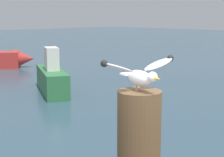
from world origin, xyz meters
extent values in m
cylinder|color=tan|center=(-0.72, -0.29, 2.38)|extent=(0.01, 0.01, 0.04)
cylinder|color=tan|center=(-0.68, -0.30, 2.38)|extent=(0.01, 0.01, 0.04)
ellipsoid|color=silver|center=(-0.70, -0.30, 2.45)|extent=(0.15, 0.25, 0.10)
sphere|color=silver|center=(-0.74, -0.43, 2.48)|extent=(0.06, 0.06, 0.06)
cone|color=gold|center=(-0.75, -0.49, 2.48)|extent=(0.03, 0.05, 0.02)
cube|color=silver|center=(-0.67, -0.16, 2.46)|extent=(0.10, 0.09, 0.01)
ellipsoid|color=silver|center=(-0.85, -0.26, 2.53)|extent=(0.24, 0.17, 0.09)
sphere|color=#262626|center=(-0.95, -0.23, 2.56)|extent=(0.04, 0.04, 0.04)
ellipsoid|color=silver|center=(-0.55, -0.33, 2.53)|extent=(0.24, 0.17, 0.09)
sphere|color=#262626|center=(-0.45, -0.36, 2.56)|extent=(0.04, 0.04, 0.04)
cube|color=#2D6B3D|center=(5.36, 9.04, 0.43)|extent=(2.19, 3.20, 0.86)
cone|color=#2D6B3D|center=(6.21, 10.63, 0.47)|extent=(0.95, 0.95, 0.70)
cube|color=silver|center=(5.32, 8.96, 1.27)|extent=(0.79, 0.95, 0.82)
cone|color=#B72D28|center=(8.17, 15.38, 0.48)|extent=(1.47, 1.47, 1.05)
camera|label=1|loc=(-2.46, -1.78, 2.85)|focal=58.16mm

